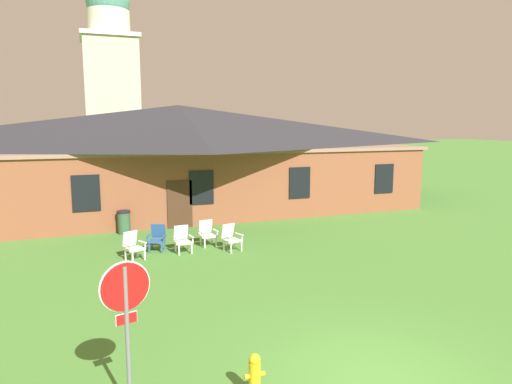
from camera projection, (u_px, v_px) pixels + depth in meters
name	position (u px, v px, depth m)	size (l,w,h in m)	color
ground_plane	(376.00, 380.00, 8.26)	(200.00, 200.00, 0.00)	#477F33
brick_building	(179.00, 156.00, 24.87)	(25.09, 10.40, 5.55)	brown
dome_tower	(112.00, 83.00, 42.84)	(5.18, 5.18, 18.33)	#BCB29E
stop_sign	(126.00, 307.00, 7.08)	(0.78, 0.24, 2.51)	slate
lawn_chair_by_porch	(133.00, 245.00, 15.52)	(0.80, 0.84, 0.96)	white
lawn_chair_near_door	(157.00, 237.00, 16.62)	(0.77, 0.82, 0.96)	#2D5693
lawn_chair_left_end	(182.00, 239.00, 16.39)	(0.68, 0.71, 0.96)	white
lawn_chair_middle	(207.00, 232.00, 17.32)	(0.69, 0.72, 0.96)	white
lawn_chair_right_end	(231.00, 237.00, 16.65)	(0.75, 0.81, 0.96)	silver
fire_hydrant	(255.00, 377.00, 7.67)	(0.36, 0.28, 0.79)	gold
trash_bin	(124.00, 222.00, 19.14)	(0.56, 0.56, 0.98)	#335638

